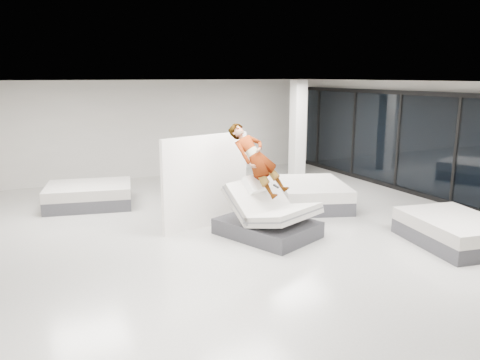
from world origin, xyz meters
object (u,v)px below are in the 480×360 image
at_px(flat_bed_right_near, 455,231).
at_px(column, 298,131).
at_px(person, 257,175).
at_px(flat_bed_right_far, 311,194).
at_px(hero_bed, 268,219).
at_px(flat_bed_left_far, 89,195).
at_px(divider_panel, 206,181).
at_px(remote, 276,186).

height_order(flat_bed_right_near, column, column).
relative_size(person, flat_bed_right_far, 0.67).
xyz_separation_m(flat_bed_right_far, flat_bed_right_near, (0.93, -3.68, -0.02)).
bearing_deg(hero_bed, flat_bed_right_far, 35.97).
height_order(flat_bed_right_near, flat_bed_left_far, flat_bed_left_far).
relative_size(divider_panel, column, 0.71).
xyz_separation_m(hero_bed, flat_bed_right_near, (3.12, -2.09, -0.10)).
relative_size(flat_bed_right_near, column, 0.72).
bearing_deg(person, remote, -57.85).
bearing_deg(column, remote, -127.61).
distance_m(hero_bed, person, 0.96).
bearing_deg(flat_bed_right_near, remote, 143.47).
distance_m(divider_panel, column, 5.58).
xyz_separation_m(person, column, (3.72, 4.16, 0.32)).
relative_size(hero_bed, column, 0.72).
bearing_deg(hero_bed, flat_bed_right_near, -33.84).
distance_m(hero_bed, flat_bed_left_far, 5.10).
bearing_deg(hero_bed, column, 51.10).
height_order(remote, flat_bed_right_far, remote).
xyz_separation_m(flat_bed_right_far, flat_bed_left_far, (-5.23, 2.51, -0.02)).
distance_m(person, column, 5.59).
height_order(hero_bed, column, column).
distance_m(flat_bed_right_far, flat_bed_right_near, 3.80).
bearing_deg(flat_bed_right_near, person, 143.43).
xyz_separation_m(divider_panel, flat_bed_right_far, (3.09, 0.36, -0.73)).
bearing_deg(flat_bed_right_far, person, -151.02).
height_order(person, flat_bed_right_near, person).
bearing_deg(flat_bed_right_far, column, 63.83).
height_order(flat_bed_left_far, column, column).
distance_m(remote, divider_panel, 1.62).
relative_size(remote, column, 0.04).
height_order(remote, flat_bed_left_far, remote).
xyz_separation_m(divider_panel, flat_bed_right_near, (4.02, -3.33, -0.75)).
xyz_separation_m(hero_bed, remote, (0.21, 0.06, 0.67)).
height_order(hero_bed, flat_bed_left_far, hero_bed).
height_order(hero_bed, flat_bed_right_near, hero_bed).
bearing_deg(divider_panel, hero_bed, -67.88).
bearing_deg(remote, hero_bed, 175.53).
height_order(flat_bed_right_far, flat_bed_right_near, flat_bed_right_far).
height_order(remote, column, column).
xyz_separation_m(flat_bed_right_far, column, (1.41, 2.88, 1.29)).
height_order(person, remote, person).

